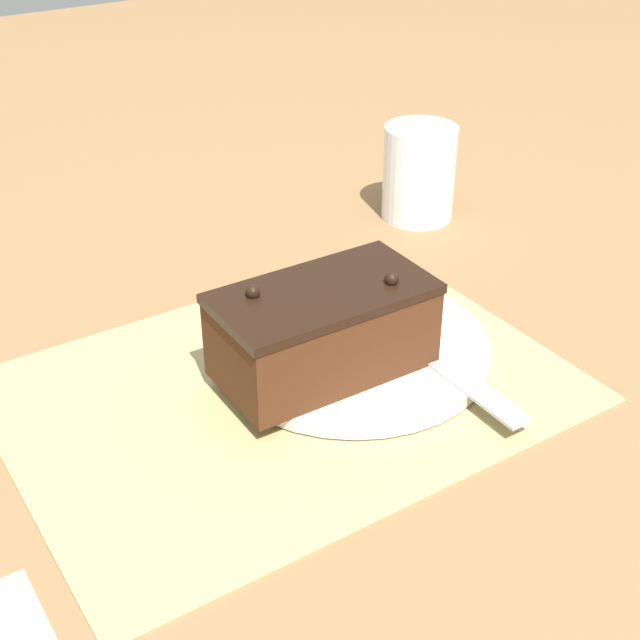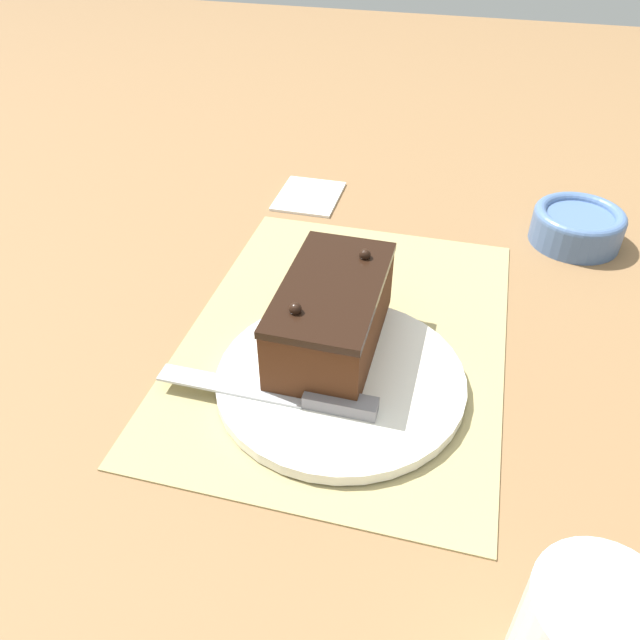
# 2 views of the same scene
# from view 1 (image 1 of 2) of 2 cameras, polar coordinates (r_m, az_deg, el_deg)

# --- Properties ---
(ground_plane) EXTENTS (3.00, 3.00, 0.00)m
(ground_plane) POSITION_cam_1_polar(r_m,az_deg,el_deg) (0.76, -2.16, -4.47)
(ground_plane) COLOR olive
(placemat_woven) EXTENTS (0.46, 0.34, 0.00)m
(placemat_woven) POSITION_cam_1_polar(r_m,az_deg,el_deg) (0.76, -2.16, -4.35)
(placemat_woven) COLOR tan
(placemat_woven) RESTS_ON ground_plane
(cake_plate) EXTENTS (0.25, 0.25, 0.01)m
(cake_plate) POSITION_cam_1_polar(r_m,az_deg,el_deg) (0.80, 2.03, -1.74)
(cake_plate) COLOR white
(cake_plate) RESTS_ON placemat_woven
(chocolate_cake) EXTENTS (0.18, 0.10, 0.09)m
(chocolate_cake) POSITION_cam_1_polar(r_m,az_deg,el_deg) (0.74, 0.19, -0.60)
(chocolate_cake) COLOR #472614
(chocolate_cake) RESTS_ON cake_plate
(serving_knife) EXTENTS (0.02, 0.22, 0.01)m
(serving_knife) POSITION_cam_1_polar(r_m,az_deg,el_deg) (0.80, 5.72, -1.00)
(serving_knife) COLOR slate
(serving_knife) RESTS_ON cake_plate
(drinking_glass) EXTENTS (0.08, 0.08, 0.11)m
(drinking_glass) POSITION_cam_1_polar(r_m,az_deg,el_deg) (1.05, 6.36, 9.35)
(drinking_glass) COLOR white
(drinking_glass) RESTS_ON ground_plane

